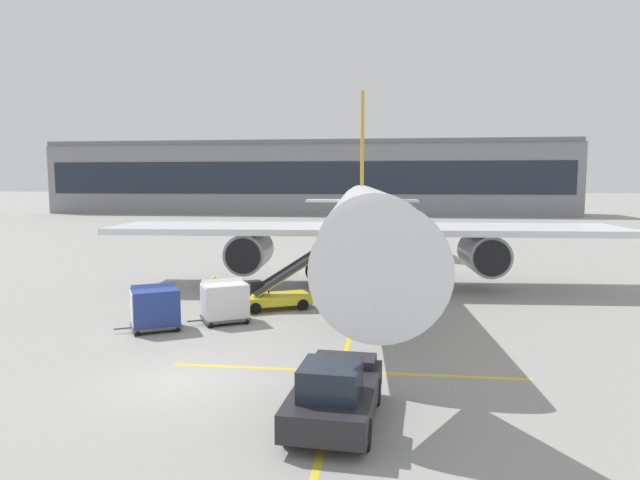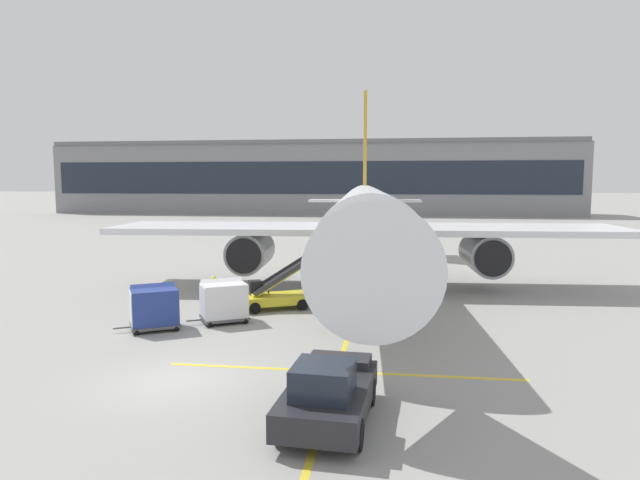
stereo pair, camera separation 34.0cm
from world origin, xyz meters
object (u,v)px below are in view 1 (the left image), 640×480
object	(u,v)px
baggage_cart_lead	(224,300)
pushback_tug	(335,393)
baggage_cart_second	(155,307)
safety_cone_engine_keepout	(241,292)
parked_airplane	(365,222)
belt_loader	(280,290)
ground_crew_by_loader	(214,291)
safety_cone_wingtip	(219,285)
ground_crew_by_carts	(216,303)

from	to	relation	value
baggage_cart_lead	pushback_tug	bearing A→B (deg)	-58.82
baggage_cart_second	safety_cone_engine_keepout	distance (m)	7.06
parked_airplane	pushback_tug	size ratio (longest dim) A/B	8.85
belt_loader	ground_crew_by_loader	xyz separation A→B (m)	(-3.04, -1.06, 0.07)
parked_airplane	safety_cone_engine_keepout	world-z (taller)	parked_airplane
parked_airplane	belt_loader	bearing A→B (deg)	-122.49
ground_crew_by_loader	safety_cone_wingtip	distance (m)	5.24
baggage_cart_lead	ground_crew_by_loader	distance (m)	2.19
baggage_cart_second	safety_cone_wingtip	bearing A→B (deg)	88.88
belt_loader	baggage_cart_second	world-z (taller)	belt_loader
safety_cone_wingtip	baggage_cart_lead	bearing A→B (deg)	-70.78
baggage_cart_lead	baggage_cart_second	world-z (taller)	same
belt_loader	baggage_cart_second	xyz separation A→B (m)	(-4.53, -4.58, 0.07)
ground_crew_by_carts	safety_cone_engine_keepout	size ratio (longest dim) A/B	2.73
baggage_cart_lead	pushback_tug	size ratio (longest dim) A/B	0.61
belt_loader	baggage_cart_lead	distance (m)	3.55
baggage_cart_lead	safety_cone_engine_keepout	xyz separation A→B (m)	(-0.62, 5.13, -0.69)
belt_loader	baggage_cart_second	distance (m)	6.44
baggage_cart_second	ground_crew_by_carts	distance (m)	2.60
parked_airplane	ground_crew_by_loader	world-z (taller)	parked_airplane
parked_airplane	ground_crew_by_carts	size ratio (longest dim) A/B	22.99
safety_cone_wingtip	pushback_tug	bearing A→B (deg)	-63.47
parked_airplane	safety_cone_engine_keepout	distance (m)	8.54
ground_crew_by_carts	baggage_cart_second	bearing A→B (deg)	-157.01
safety_cone_wingtip	ground_crew_by_carts	bearing A→B (deg)	-73.52
parked_airplane	ground_crew_by_carts	distance (m)	11.94
baggage_cart_second	belt_loader	bearing A→B (deg)	45.33
safety_cone_engine_keepout	baggage_cart_lead	bearing A→B (deg)	-83.07
baggage_cart_lead	ground_crew_by_carts	distance (m)	0.63
baggage_cart_second	baggage_cart_lead	bearing A→B (deg)	32.11
belt_loader	safety_cone_wingtip	distance (m)	5.92
parked_airplane	belt_loader	xyz separation A→B (m)	(-3.98, -6.25, -3.02)
safety_cone_wingtip	safety_cone_engine_keepout	bearing A→B (deg)	-44.98
ground_crew_by_loader	belt_loader	bearing A→B (deg)	19.22
belt_loader	ground_crew_by_loader	world-z (taller)	belt_loader
pushback_tug	ground_crew_by_carts	distance (m)	11.11
pushback_tug	safety_cone_wingtip	bearing A→B (deg)	116.53
belt_loader	pushback_tug	bearing A→B (deg)	-72.61
parked_airplane	pushback_tug	xyz separation A→B (m)	(0.03, -19.06, -3.13)
baggage_cart_second	pushback_tug	size ratio (longest dim) A/B	0.61
parked_airplane	ground_crew_by_loader	distance (m)	10.56
parked_airplane	safety_cone_wingtip	world-z (taller)	parked_airplane
baggage_cart_lead	parked_airplane	bearing A→B (deg)	57.23
baggage_cart_second	safety_cone_engine_keepout	world-z (taller)	baggage_cart_second
baggage_cart_lead	baggage_cart_second	xyz separation A→B (m)	(-2.58, -1.62, 0.00)
baggage_cart_lead	ground_crew_by_loader	bearing A→B (deg)	119.93
ground_crew_by_carts	parked_airplane	bearing A→B (deg)	58.07
baggage_cart_lead	ground_crew_by_loader	xyz separation A→B (m)	(-1.09, 1.90, -0.00)
ground_crew_by_loader	safety_cone_engine_keepout	distance (m)	3.34
baggage_cart_lead	ground_crew_by_carts	world-z (taller)	baggage_cart_lead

